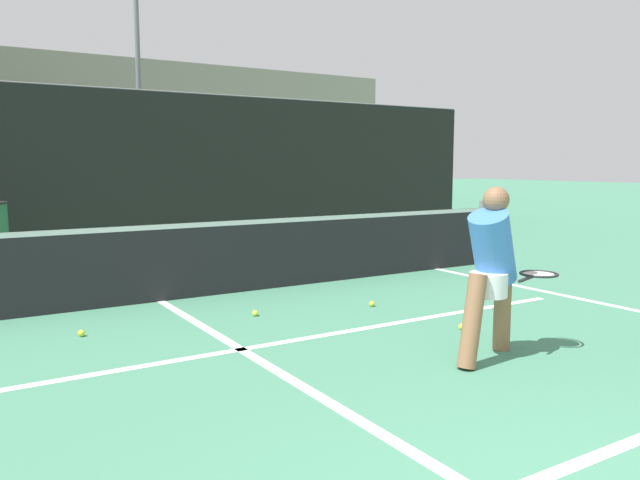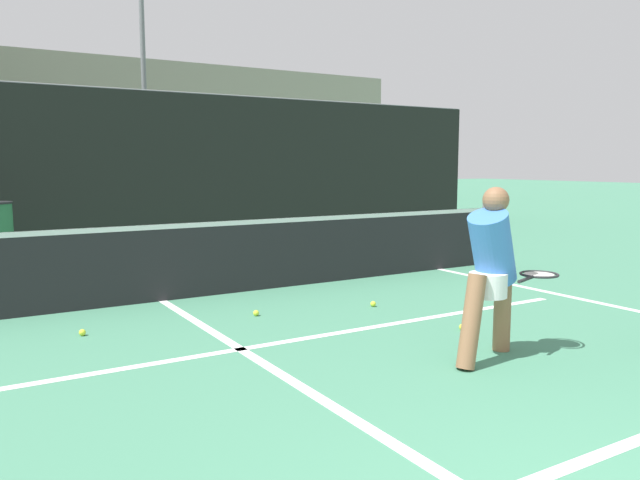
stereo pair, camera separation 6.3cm
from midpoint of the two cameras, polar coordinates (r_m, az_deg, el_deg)
name	(u,v)px [view 1 (the left image)]	position (r m, az deg, el deg)	size (l,w,h in m)	color
court_service_line	(241,349)	(5.81, -7.55, -9.88)	(8.25, 0.10, 0.01)	white
court_center_mark	(257,359)	(5.53, -6.16, -10.73)	(0.10, 5.36, 0.01)	white
court_sideline_right	(583,299)	(8.45, 22.72, -5.03)	(0.10, 6.36, 0.01)	white
net	(159,260)	(7.86, -14.69, -1.81)	(11.09, 0.09, 1.07)	slate
fence_back	(53,163)	(15.13, -23.34, 6.51)	(24.00, 0.06, 3.42)	black
player_practicing	(492,267)	(5.57, 15.13, -2.39)	(1.25, 0.52, 1.50)	#8C6042
tennis_ball_scattered_2	(255,313)	(7.01, -6.20, -6.67)	(0.07, 0.07, 0.07)	#D1E033
tennis_ball_scattered_4	(462,327)	(6.56, 12.56, -7.75)	(0.07, 0.07, 0.07)	#D1E033
tennis_ball_scattered_5	(81,333)	(6.61, -21.24, -7.95)	(0.07, 0.07, 0.07)	#D1E033
tennis_ball_scattered_6	(372,304)	(7.45, 4.53, -5.83)	(0.07, 0.07, 0.07)	#D1E033
floodlight_mast	(137,28)	(21.44, -16.49, 18.09)	(1.10, 0.24, 9.44)	slate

